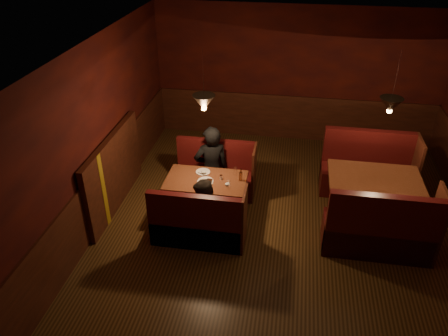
% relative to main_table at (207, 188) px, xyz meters
% --- Properties ---
extents(room, '(6.02, 7.02, 2.92)m').
position_rel_main_table_xyz_m(room, '(1.03, -0.31, 0.51)').
color(room, '#36220E').
rests_on(room, ground).
extents(main_table, '(1.31, 0.79, 0.92)m').
position_rel_main_table_xyz_m(main_table, '(0.00, 0.00, 0.00)').
color(main_table, '#502310').
rests_on(main_table, ground).
extents(main_bench_far, '(1.44, 0.51, 0.98)m').
position_rel_main_table_xyz_m(main_bench_far, '(0.02, 0.74, -0.23)').
color(main_bench_far, '#440B0B').
rests_on(main_bench_far, ground).
extents(main_bench_near, '(1.44, 0.51, 0.98)m').
position_rel_main_table_xyz_m(main_bench_near, '(0.02, -0.74, -0.23)').
color(main_bench_near, '#440B0B').
rests_on(main_bench_near, ground).
extents(second_table, '(1.45, 0.93, 0.82)m').
position_rel_main_table_xyz_m(second_table, '(2.68, 0.34, 0.07)').
color(second_table, '#502310').
rests_on(second_table, ground).
extents(second_bench_far, '(1.61, 0.60, 1.15)m').
position_rel_main_table_xyz_m(second_bench_far, '(2.71, 1.21, -0.17)').
color(second_bench_far, '#440B0B').
rests_on(second_bench_far, ground).
extents(second_bench_near, '(1.61, 0.60, 1.15)m').
position_rel_main_table_xyz_m(second_bench_near, '(2.71, -0.53, -0.17)').
color(second_bench_near, '#440B0B').
rests_on(second_bench_near, ground).
extents(diner_a, '(0.72, 0.59, 1.69)m').
position_rel_main_table_xyz_m(diner_a, '(-0.05, 0.65, 0.30)').
color(diner_a, black).
rests_on(diner_a, ground).
extents(diner_b, '(0.81, 0.71, 1.42)m').
position_rel_main_table_xyz_m(diner_b, '(0.11, -0.66, 0.17)').
color(diner_b, black).
rests_on(diner_b, ground).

